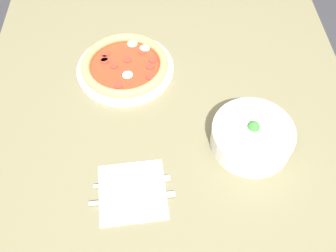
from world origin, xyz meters
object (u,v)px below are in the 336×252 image
bowl (252,135)px  knife (128,199)px  fork (132,182)px  pizza (125,66)px

bowl → knife: size_ratio=1.03×
fork → bowl: bearing=13.7°
bowl → fork: (0.10, -0.31, -0.03)m
fork → pizza: bearing=88.7°
pizza → knife: bearing=2.2°
pizza → knife: (0.43, 0.02, -0.01)m
pizza → knife: 0.43m
bowl → fork: bearing=-71.6°
bowl → knife: bowl is taller
pizza → bowl: bowl is taller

